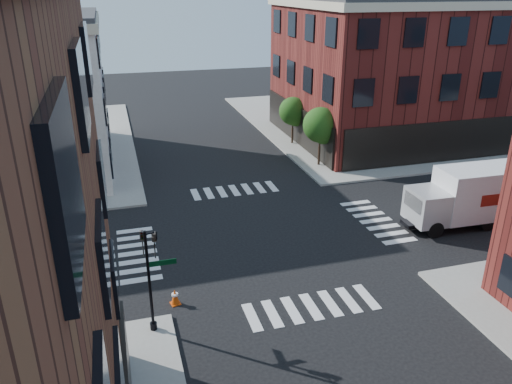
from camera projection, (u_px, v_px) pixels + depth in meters
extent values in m
plane|color=black|center=(264.00, 236.00, 28.10)|extent=(120.00, 120.00, 0.00)
cube|color=gray|center=(397.00, 120.00, 52.11)|extent=(30.00, 30.00, 0.15)
cube|color=#441311|center=(428.00, 69.00, 45.27)|extent=(25.00, 16.00, 12.00)
cylinder|color=black|center=(319.00, 155.00, 38.56)|extent=(0.18, 0.18, 1.47)
cylinder|color=black|center=(319.00, 146.00, 38.28)|extent=(0.12, 0.12, 1.47)
sphere|color=#1A3C10|center=(321.00, 125.00, 37.63)|extent=(2.69, 2.69, 2.69)
sphere|color=#1A3C10|center=(324.00, 132.00, 37.82)|extent=(1.85, 1.85, 1.85)
cylinder|color=black|center=(292.00, 136.00, 43.91)|extent=(0.18, 0.18, 1.33)
cylinder|color=black|center=(292.00, 128.00, 43.65)|extent=(0.12, 0.12, 1.33)
sphere|color=#1A3C10|center=(293.00, 111.00, 43.07)|extent=(2.43, 2.43, 2.43)
sphere|color=#1A3C10|center=(296.00, 117.00, 43.23)|extent=(1.67, 1.67, 1.67)
cylinder|color=black|center=(150.00, 284.00, 19.43)|extent=(0.12, 0.12, 4.60)
cylinder|color=black|center=(154.00, 326.00, 20.20)|extent=(0.28, 0.28, 0.30)
cube|color=#053819|center=(162.00, 263.00, 19.25)|extent=(1.10, 0.03, 0.22)
cube|color=#053819|center=(146.00, 252.00, 19.49)|extent=(0.03, 1.10, 0.22)
imported|color=black|center=(155.00, 245.00, 18.99)|extent=(0.22, 0.18, 1.10)
imported|color=black|center=(143.00, 244.00, 19.10)|extent=(0.18, 0.22, 1.10)
cube|color=silver|center=(483.00, 192.00, 28.92)|extent=(5.55, 2.52, 2.94)
cube|color=maroon|center=(498.00, 200.00, 27.85)|extent=(2.08, 0.10, 0.66)
cube|color=maroon|center=(470.00, 184.00, 29.99)|extent=(2.08, 0.10, 0.66)
cube|color=#ABABAE|center=(427.00, 206.00, 28.28)|extent=(1.96, 2.32, 1.89)
cube|color=black|center=(414.00, 202.00, 27.94)|extent=(0.14, 1.80, 0.85)
cube|color=black|center=(462.00, 217.00, 29.24)|extent=(7.60, 1.15, 0.24)
cylinder|color=black|center=(435.00, 230.00, 27.77)|extent=(0.96, 0.36, 0.95)
cylinder|color=black|center=(416.00, 215.00, 29.55)|extent=(0.96, 0.36, 0.95)
cylinder|color=black|center=(487.00, 223.00, 28.57)|extent=(0.96, 0.36, 0.95)
cylinder|color=black|center=(466.00, 209.00, 30.35)|extent=(0.96, 0.36, 0.95)
cylinder|color=black|center=(497.00, 205.00, 30.88)|extent=(0.96, 0.36, 0.95)
cube|color=#D54709|center=(175.00, 303.00, 22.09)|extent=(0.49, 0.49, 0.04)
cone|color=#D54709|center=(175.00, 297.00, 21.96)|extent=(0.46, 0.46, 0.76)
cylinder|color=white|center=(175.00, 295.00, 21.91)|extent=(0.29, 0.29, 0.09)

